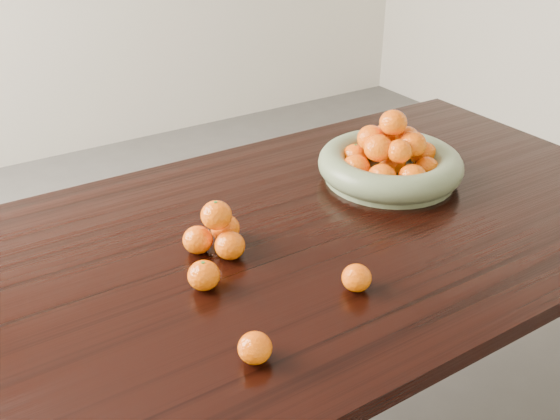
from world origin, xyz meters
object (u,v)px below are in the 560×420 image
fruit_bowl (390,162)px  loose_orange_0 (204,275)px  orange_pyramid (217,232)px  dining_table (277,269)px

fruit_bowl → loose_orange_0: fruit_bowl is taller
orange_pyramid → fruit_bowl: bearing=7.1°
dining_table → orange_pyramid: orange_pyramid is taller
orange_pyramid → loose_orange_0: (-0.09, -0.11, -0.02)m
dining_table → loose_orange_0: bearing=-158.6°
fruit_bowl → loose_orange_0: (-0.64, -0.18, -0.02)m
dining_table → loose_orange_0: (-0.23, -0.09, 0.12)m
dining_table → orange_pyramid: size_ratio=14.35×
dining_table → orange_pyramid: 0.19m
fruit_bowl → orange_pyramid: 0.55m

